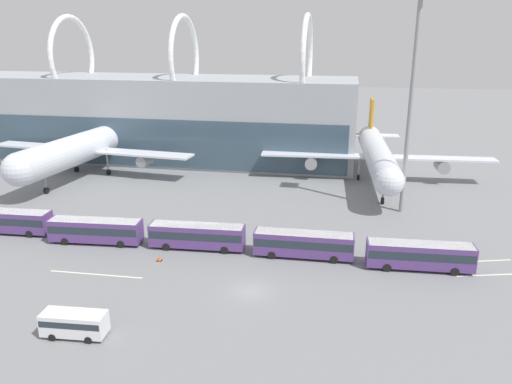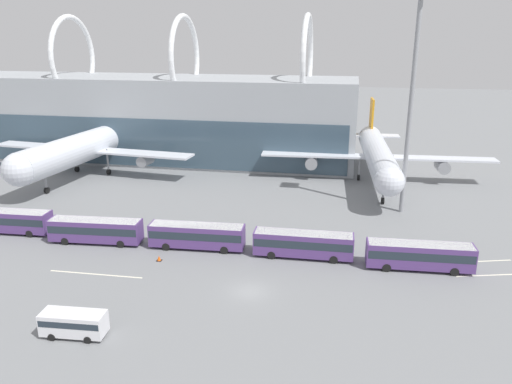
{
  "view_description": "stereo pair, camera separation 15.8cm",
  "coord_description": "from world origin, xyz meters",
  "px_view_note": "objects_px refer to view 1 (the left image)",
  "views": [
    {
      "loc": [
        9.4,
        -46.71,
        26.4
      ],
      "look_at": [
        -3.54,
        22.35,
        4.0
      ],
      "focal_mm": 35.0,
      "sensor_mm": 36.0,
      "label": 1
    },
    {
      "loc": [
        9.56,
        -46.68,
        26.4
      ],
      "look_at": [
        -3.54,
        22.35,
        4.0
      ],
      "focal_mm": 35.0,
      "sensor_mm": 36.0,
      "label": 2
    }
  ],
  "objects_px": {
    "airliner_at_gate_far": "(377,154)",
    "shuttle_bus_4": "(420,254)",
    "shuttle_bus_3": "(304,243)",
    "service_van_foreground": "(74,322)",
    "shuttle_bus_1": "(96,229)",
    "shuttle_bus_0": "(8,220)",
    "airliner_at_gate_near": "(86,146)",
    "traffic_cone_0": "(159,258)",
    "floodlight_mast": "(414,75)",
    "shuttle_bus_2": "(197,235)"
  },
  "relations": [
    {
      "from": "shuttle_bus_0",
      "to": "service_van_foreground",
      "type": "distance_m",
      "value": 30.48
    },
    {
      "from": "floodlight_mast",
      "to": "traffic_cone_0",
      "type": "height_order",
      "value": "floodlight_mast"
    },
    {
      "from": "shuttle_bus_4",
      "to": "floodlight_mast",
      "type": "distance_m",
      "value": 27.55
    },
    {
      "from": "shuttle_bus_3",
      "to": "traffic_cone_0",
      "type": "relative_size",
      "value": 18.33
    },
    {
      "from": "airliner_at_gate_far",
      "to": "traffic_cone_0",
      "type": "relative_size",
      "value": 64.07
    },
    {
      "from": "airliner_at_gate_far",
      "to": "shuttle_bus_2",
      "type": "bearing_deg",
      "value": -37.16
    },
    {
      "from": "shuttle_bus_1",
      "to": "traffic_cone_0",
      "type": "bearing_deg",
      "value": -24.07
    },
    {
      "from": "airliner_at_gate_near",
      "to": "shuttle_bus_3",
      "type": "height_order",
      "value": "airliner_at_gate_near"
    },
    {
      "from": "shuttle_bus_2",
      "to": "shuttle_bus_4",
      "type": "xyz_separation_m",
      "value": [
        27.24,
        -0.91,
        0.0
      ]
    },
    {
      "from": "shuttle_bus_0",
      "to": "shuttle_bus_3",
      "type": "xyz_separation_m",
      "value": [
        40.86,
        -0.37,
        0.0
      ]
    },
    {
      "from": "shuttle_bus_1",
      "to": "shuttle_bus_3",
      "type": "xyz_separation_m",
      "value": [
        27.24,
        0.61,
        0.0
      ]
    },
    {
      "from": "airliner_at_gate_far",
      "to": "shuttle_bus_4",
      "type": "distance_m",
      "value": 36.41
    },
    {
      "from": "service_van_foreground",
      "to": "traffic_cone_0",
      "type": "height_order",
      "value": "service_van_foreground"
    },
    {
      "from": "shuttle_bus_0",
      "to": "shuttle_bus_1",
      "type": "relative_size",
      "value": 1.0
    },
    {
      "from": "airliner_at_gate_far",
      "to": "shuttle_bus_1",
      "type": "distance_m",
      "value": 51.83
    },
    {
      "from": "shuttle_bus_3",
      "to": "shuttle_bus_4",
      "type": "bearing_deg",
      "value": -4.34
    },
    {
      "from": "shuttle_bus_2",
      "to": "service_van_foreground",
      "type": "xyz_separation_m",
      "value": [
        -5.23,
        -20.82,
        -0.5
      ]
    },
    {
      "from": "airliner_at_gate_near",
      "to": "shuttle_bus_1",
      "type": "height_order",
      "value": "airliner_at_gate_near"
    },
    {
      "from": "airliner_at_gate_near",
      "to": "traffic_cone_0",
      "type": "bearing_deg",
      "value": 44.7
    },
    {
      "from": "shuttle_bus_1",
      "to": "airliner_at_gate_far",
      "type": "bearing_deg",
      "value": 39.92
    },
    {
      "from": "shuttle_bus_1",
      "to": "shuttle_bus_3",
      "type": "height_order",
      "value": "same"
    },
    {
      "from": "airliner_at_gate_far",
      "to": "shuttle_bus_0",
      "type": "relative_size",
      "value": 3.48
    },
    {
      "from": "shuttle_bus_1",
      "to": "shuttle_bus_4",
      "type": "bearing_deg",
      "value": -4.27
    },
    {
      "from": "shuttle_bus_3",
      "to": "shuttle_bus_4",
      "type": "distance_m",
      "value": 13.64
    },
    {
      "from": "airliner_at_gate_far",
      "to": "shuttle_bus_0",
      "type": "distance_m",
      "value": 61.78
    },
    {
      "from": "shuttle_bus_4",
      "to": "traffic_cone_0",
      "type": "height_order",
      "value": "shuttle_bus_4"
    },
    {
      "from": "airliner_at_gate_far",
      "to": "floodlight_mast",
      "type": "relative_size",
      "value": 1.31
    },
    {
      "from": "airliner_at_gate_near",
      "to": "airliner_at_gate_far",
      "type": "distance_m",
      "value": 55.01
    },
    {
      "from": "shuttle_bus_2",
      "to": "shuttle_bus_0",
      "type": "bearing_deg",
      "value": 176.56
    },
    {
      "from": "shuttle_bus_3",
      "to": "service_van_foreground",
      "type": "height_order",
      "value": "shuttle_bus_3"
    },
    {
      "from": "shuttle_bus_3",
      "to": "traffic_cone_0",
      "type": "bearing_deg",
      "value": -166.96
    },
    {
      "from": "shuttle_bus_0",
      "to": "floodlight_mast",
      "type": "distance_m",
      "value": 60.44
    },
    {
      "from": "shuttle_bus_2",
      "to": "airliner_at_gate_far",
      "type": "bearing_deg",
      "value": 53.2
    },
    {
      "from": "airliner_at_gate_near",
      "to": "shuttle_bus_0",
      "type": "bearing_deg",
      "value": 13.24
    },
    {
      "from": "shuttle_bus_3",
      "to": "shuttle_bus_4",
      "type": "height_order",
      "value": "same"
    },
    {
      "from": "shuttle_bus_2",
      "to": "floodlight_mast",
      "type": "bearing_deg",
      "value": 32.53
    },
    {
      "from": "airliner_at_gate_near",
      "to": "service_van_foreground",
      "type": "distance_m",
      "value": 56.97
    },
    {
      "from": "service_van_foreground",
      "to": "floodlight_mast",
      "type": "xyz_separation_m",
      "value": [
        32.2,
        40.03,
        19.33
      ]
    },
    {
      "from": "shuttle_bus_3",
      "to": "shuttle_bus_1",
      "type": "bearing_deg",
      "value": -179.8
    },
    {
      "from": "airliner_at_gate_near",
      "to": "shuttle_bus_1",
      "type": "relative_size",
      "value": 3.44
    },
    {
      "from": "shuttle_bus_2",
      "to": "service_van_foreground",
      "type": "relative_size",
      "value": 2.06
    },
    {
      "from": "shuttle_bus_0",
      "to": "traffic_cone_0",
      "type": "height_order",
      "value": "shuttle_bus_0"
    },
    {
      "from": "shuttle_bus_1",
      "to": "service_van_foreground",
      "type": "height_order",
      "value": "shuttle_bus_1"
    },
    {
      "from": "airliner_at_gate_far",
      "to": "floodlight_mast",
      "type": "xyz_separation_m",
      "value": [
        3.36,
        -15.95,
        15.37
      ]
    },
    {
      "from": "shuttle_bus_2",
      "to": "floodlight_mast",
      "type": "xyz_separation_m",
      "value": [
        26.97,
        19.2,
        18.83
      ]
    },
    {
      "from": "shuttle_bus_0",
      "to": "shuttle_bus_3",
      "type": "height_order",
      "value": "same"
    },
    {
      "from": "airliner_at_gate_near",
      "to": "shuttle_bus_0",
      "type": "distance_m",
      "value": 29.99
    },
    {
      "from": "service_van_foreground",
      "to": "traffic_cone_0",
      "type": "xyz_separation_m",
      "value": [
        1.74,
        16.39,
        -1.06
      ]
    },
    {
      "from": "airliner_at_gate_near",
      "to": "shuttle_bus_2",
      "type": "xyz_separation_m",
      "value": [
        31.13,
        -29.73,
        -3.81
      ]
    },
    {
      "from": "service_van_foreground",
      "to": "traffic_cone_0",
      "type": "bearing_deg",
      "value": -99.68
    }
  ]
}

